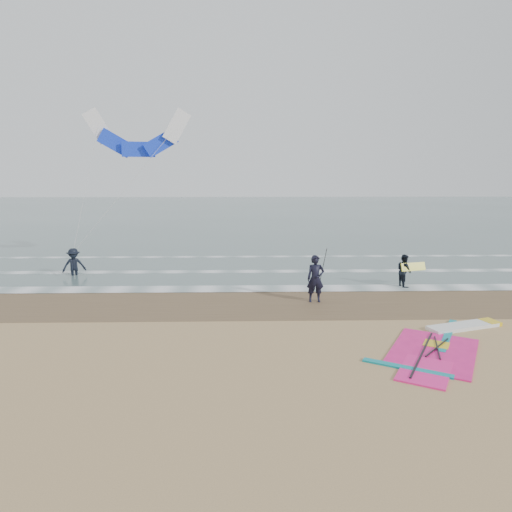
{
  "coord_description": "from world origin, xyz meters",
  "views": [
    {
      "loc": [
        -2.3,
        -12.79,
        5.5
      ],
      "look_at": [
        -1.88,
        5.0,
        2.2
      ],
      "focal_mm": 32.0,
      "sensor_mm": 36.0,
      "label": 1
    }
  ],
  "objects_px": {
    "windsurf_rig": "(444,344)",
    "surf_kite": "(138,138)",
    "person_walking": "(404,271)",
    "person_standing": "(316,279)",
    "person_wading": "(74,259)"
  },
  "relations": [
    {
      "from": "windsurf_rig",
      "to": "surf_kite",
      "type": "relative_size",
      "value": 0.76
    },
    {
      "from": "windsurf_rig",
      "to": "surf_kite",
      "type": "distance_m",
      "value": 19.14
    },
    {
      "from": "surf_kite",
      "to": "person_walking",
      "type": "bearing_deg",
      "value": -20.41
    },
    {
      "from": "person_standing",
      "to": "person_walking",
      "type": "bearing_deg",
      "value": 26.33
    },
    {
      "from": "windsurf_rig",
      "to": "person_wading",
      "type": "relative_size",
      "value": 3.16
    },
    {
      "from": "person_standing",
      "to": "person_walking",
      "type": "xyz_separation_m",
      "value": [
        4.67,
        2.49,
        -0.22
      ]
    },
    {
      "from": "windsurf_rig",
      "to": "surf_kite",
      "type": "height_order",
      "value": "surf_kite"
    },
    {
      "from": "person_wading",
      "to": "person_walking",
      "type": "bearing_deg",
      "value": -34.46
    },
    {
      "from": "person_standing",
      "to": "person_walking",
      "type": "height_order",
      "value": "person_standing"
    },
    {
      "from": "person_wading",
      "to": "windsurf_rig",
      "type": "bearing_deg",
      "value": -58.8
    },
    {
      "from": "person_standing",
      "to": "person_walking",
      "type": "distance_m",
      "value": 5.3
    },
    {
      "from": "person_standing",
      "to": "surf_kite",
      "type": "height_order",
      "value": "surf_kite"
    },
    {
      "from": "windsurf_rig",
      "to": "person_standing",
      "type": "distance_m",
      "value": 6.18
    },
    {
      "from": "person_wading",
      "to": "surf_kite",
      "type": "height_order",
      "value": "surf_kite"
    },
    {
      "from": "person_standing",
      "to": "person_wading",
      "type": "xyz_separation_m",
      "value": [
        -12.13,
        5.21,
        -0.09
      ]
    }
  ]
}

